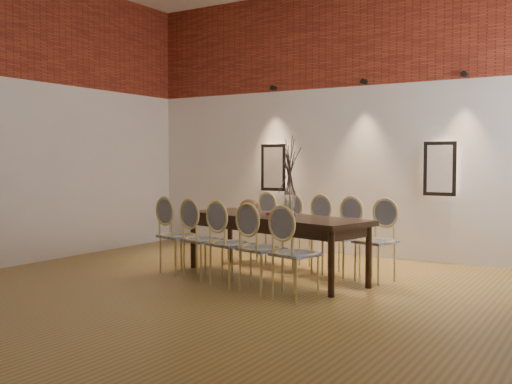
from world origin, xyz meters
The scene contains 23 objects.
floor centered at (0.00, 0.00, -0.01)m, with size 7.00×7.00×0.02m, color olive.
wall_back centered at (0.00, 3.55, 2.00)m, with size 7.00×0.10×4.00m, color silver.
brick_band_back centered at (0.00, 3.48, 3.25)m, with size 7.00×0.02×1.50m, color maroon.
niche_left centered at (-1.30, 3.45, 1.30)m, with size 0.36×0.06×0.66m, color #FFEAC6.
niche_right centered at (1.30, 3.45, 1.30)m, with size 0.36×0.06×0.66m, color #FFEAC6.
spot_fixture_left centered at (-1.30, 3.42, 2.55)m, with size 0.08×0.08×0.10m, color black.
spot_fixture_mid centered at (0.20, 3.42, 2.55)m, with size 0.08×0.08×0.10m, color black.
spot_fixture_right centered at (1.60, 3.42, 2.55)m, with size 0.08×0.08×0.10m, color black.
dining_table centered at (-0.17, 1.43, 0.38)m, with size 2.50×0.80×0.75m, color black.
chair_near_a centered at (-1.31, 1.04, 0.47)m, with size 0.44×0.44×0.94m, color #D5C572, non-canonical shape.
chair_near_b centered at (-0.83, 0.91, 0.47)m, with size 0.44×0.44×0.94m, color #D5C572, non-canonical shape.
chair_near_c centered at (-0.35, 0.77, 0.47)m, with size 0.44×0.44×0.94m, color #D5C572, non-canonical shape.
chair_near_d centered at (0.14, 0.64, 0.47)m, with size 0.44×0.44×0.94m, color #D5C572, non-canonical shape.
chair_near_e centered at (0.62, 0.51, 0.47)m, with size 0.44×0.44×0.94m, color #D5C572, non-canonical shape.
chair_far_a centered at (-0.95, 2.35, 0.47)m, with size 0.44×0.44×0.94m, color #D5C572, non-canonical shape.
chair_far_b centered at (-0.47, 2.22, 0.47)m, with size 0.44×0.44×0.94m, color #D5C572, non-canonical shape.
chair_far_c centered at (0.01, 2.09, 0.47)m, with size 0.44×0.44×0.94m, color #D5C572, non-canonical shape.
chair_far_d centered at (0.49, 1.96, 0.47)m, with size 0.44×0.44×0.94m, color #D5C572, non-canonical shape.
chair_far_e centered at (0.98, 1.82, 0.47)m, with size 0.44×0.44×0.94m, color #D5C572, non-canonical shape.
vase centered at (0.10, 1.36, 0.90)m, with size 0.14×0.14×0.30m, color silver.
dried_branches centered at (0.10, 1.36, 1.35)m, with size 0.50×0.50×0.70m, color #48362E, non-canonical shape.
bowl centered at (-0.54, 1.48, 0.84)m, with size 0.24×0.24×0.18m, color brown.
book centered at (-0.13, 1.50, 0.77)m, with size 0.26×0.18×0.03m, color #81234C.
Camera 1 is at (3.39, -4.81, 1.41)m, focal length 42.00 mm.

